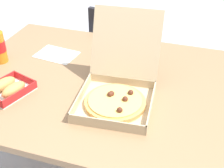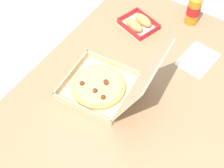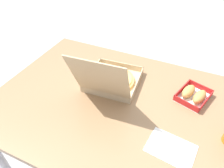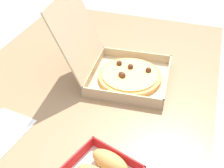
{
  "view_description": "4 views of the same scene",
  "coord_description": "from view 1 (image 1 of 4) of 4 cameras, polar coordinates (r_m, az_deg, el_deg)",
  "views": [
    {
      "loc": [
        0.39,
        -1.13,
        1.53
      ],
      "look_at": [
        0.05,
        -0.06,
        0.77
      ],
      "focal_mm": 49.98,
      "sensor_mm": 36.0,
      "label": 1
    },
    {
      "loc": [
        0.77,
        0.37,
        1.91
      ],
      "look_at": [
        0.04,
        -0.11,
        0.74
      ],
      "focal_mm": 49.2,
      "sensor_mm": 36.0,
      "label": 2
    },
    {
      "loc": [
        -0.31,
        0.75,
        1.55
      ],
      "look_at": [
        0.08,
        -0.1,
        0.75
      ],
      "focal_mm": 33.05,
      "sensor_mm": 36.0,
      "label": 3
    },
    {
      "loc": [
        -0.86,
        -0.39,
        1.44
      ],
      "look_at": [
        0.01,
        -0.1,
        0.75
      ],
      "focal_mm": 48.04,
      "sensor_mm": 36.0,
      "label": 4
    }
  ],
  "objects": [
    {
      "name": "bread_side_box",
      "position": [
        1.43,
        -18.35,
        -0.68
      ],
      "size": [
        0.2,
        0.23,
        0.06
      ],
      "color": "white",
      "rests_on": "dining_table"
    },
    {
      "name": "chair",
      "position": [
        2.2,
        1.78,
        5.64
      ],
      "size": [
        0.43,
        0.43,
        0.83
      ],
      "color": "#232328",
      "rests_on": "ground_plane"
    },
    {
      "name": "dining_table",
      "position": [
        1.48,
        -1.01,
        -1.95
      ],
      "size": [
        1.38,
        0.99,
        0.72
      ],
      "color": "#997551",
      "rests_on": "ground_plane"
    },
    {
      "name": "pizza_box_open",
      "position": [
        1.3,
        0.98,
        -1.23
      ],
      "size": [
        0.34,
        0.45,
        0.33
      ],
      "color": "tan",
      "rests_on": "dining_table"
    },
    {
      "name": "paper_menu",
      "position": [
        1.69,
        -10.11,
        5.33
      ],
      "size": [
        0.23,
        0.17,
        0.0
      ],
      "primitive_type": "cube",
      "rotation": [
        0.0,
        0.0,
        -0.12
      ],
      "color": "white",
      "rests_on": "dining_table"
    }
  ]
}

